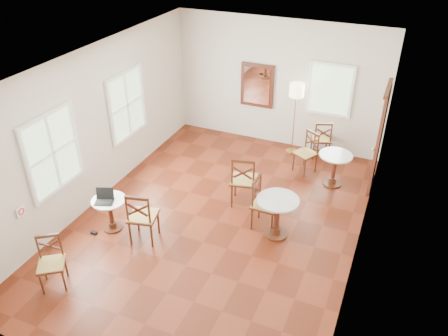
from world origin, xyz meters
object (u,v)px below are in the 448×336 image
at_px(cafe_table_mid, 277,213).
at_px(chair_back_b, 306,153).
at_px(chair_near_a, 143,216).
at_px(chair_mid_a, 244,180).
at_px(cafe_table_near, 110,211).
at_px(floor_lamp, 296,95).
at_px(navy_mug, 107,196).
at_px(laptop, 104,198).
at_px(chair_mid_b, 264,203).
at_px(cafe_table_back, 334,166).
at_px(power_adapter, 94,233).
at_px(chair_back_a, 321,139).
at_px(water_glass, 106,195).
at_px(mouse, 107,198).
at_px(chair_near_b, 51,263).

xyz_separation_m(cafe_table_mid, chair_back_b, (-0.08, 2.37, -0.02)).
height_order(chair_near_a, chair_mid_a, chair_mid_a).
height_order(cafe_table_near, floor_lamp, floor_lamp).
bearing_deg(cafe_table_near, navy_mug, 146.88).
bearing_deg(chair_near_a, laptop, -11.35).
bearing_deg(chair_near_a, chair_mid_b, -159.53).
distance_m(cafe_table_mid, chair_near_a, 2.33).
xyz_separation_m(cafe_table_back, power_adapter, (-3.61, -3.32, -0.42)).
xyz_separation_m(chair_mid_a, laptop, (-1.94, -1.74, 0.16)).
height_order(chair_back_a, water_glass, chair_back_a).
height_order(cafe_table_near, mouse, mouse).
distance_m(cafe_table_mid, chair_back_a, 3.13).
relative_size(floor_lamp, mouse, 18.85).
distance_m(cafe_table_near, laptop, 0.31).
distance_m(cafe_table_near, navy_mug, 0.29).
height_order(laptop, navy_mug, laptop).
bearing_deg(chair_back_a, cafe_table_back, 94.66).
height_order(cafe_table_mid, chair_back_a, chair_back_a).
distance_m(cafe_table_near, chair_mid_b, 2.76).
bearing_deg(cafe_table_near, water_glass, 156.21).
distance_m(cafe_table_back, mouse, 4.59).
xyz_separation_m(cafe_table_mid, navy_mug, (-2.85, -0.96, 0.20)).
bearing_deg(chair_back_b, chair_back_a, 108.50).
distance_m(cafe_table_back, chair_back_a, 1.19).
bearing_deg(mouse, chair_back_a, 65.38).
bearing_deg(water_glass, cafe_table_near, -23.79).
bearing_deg(chair_near_b, navy_mug, 56.35).
bearing_deg(chair_mid_b, chair_mid_a, 50.09).
bearing_deg(cafe_table_near, chair_near_b, -90.53).
bearing_deg(floor_lamp, chair_back_a, 3.12).
xyz_separation_m(chair_back_b, floor_lamp, (-0.50, 0.73, 0.98)).
xyz_separation_m(chair_mid_b, chair_back_a, (0.37, 2.97, -0.04)).
bearing_deg(cafe_table_back, water_glass, -138.79).
xyz_separation_m(chair_mid_a, chair_mid_b, (0.60, -0.52, -0.04)).
bearing_deg(chair_back_b, power_adapter, -99.01).
distance_m(chair_near_b, chair_mid_a, 3.71).
bearing_deg(power_adapter, chair_mid_b, 27.49).
relative_size(chair_near_b, chair_mid_b, 0.86).
relative_size(cafe_table_mid, chair_near_b, 0.90).
height_order(mouse, power_adapter, mouse).
xyz_separation_m(cafe_table_back, navy_mug, (-3.45, -3.02, 0.24)).
xyz_separation_m(chair_near_a, chair_back_b, (2.01, 3.40, -0.05)).
height_order(chair_near_a, mouse, chair_near_a).
relative_size(cafe_table_near, laptop, 1.67).
height_order(laptop, power_adapter, laptop).
relative_size(chair_near_b, chair_back_a, 0.94).
bearing_deg(cafe_table_near, chair_back_b, 51.04).
distance_m(laptop, mouse, 0.09).
relative_size(chair_back_a, mouse, 10.25).
xyz_separation_m(chair_back_a, power_adapter, (-3.10, -4.39, -0.44)).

